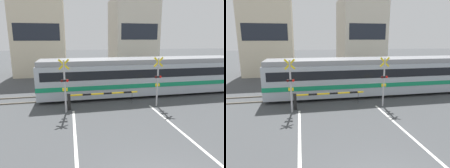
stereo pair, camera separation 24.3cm
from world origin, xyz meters
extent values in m
cube|color=#6B6051|center=(0.00, 10.66, 0.04)|extent=(50.00, 0.10, 0.08)
cube|color=#6B6051|center=(0.00, 12.09, 0.04)|extent=(50.00, 0.10, 0.08)
cube|color=white|center=(2.62, 2.17, 0.00)|extent=(0.14, 12.34, 0.01)
cube|color=#ADB7C1|center=(3.24, 11.38, 1.44)|extent=(16.71, 2.98, 2.42)
cube|color=gray|center=(3.24, 11.38, 2.83)|extent=(16.54, 2.63, 0.36)
cube|color=#148C59|center=(3.24, 11.38, 1.08)|extent=(16.72, 3.04, 0.32)
cube|color=black|center=(3.24, 11.38, 1.98)|extent=(16.04, 3.03, 0.64)
cube|color=black|center=(-5.13, 11.38, 1.98)|extent=(0.03, 2.09, 0.80)
cylinder|color=black|center=(-1.94, 10.66, 0.38)|extent=(0.76, 0.12, 0.76)
cylinder|color=black|center=(-1.94, 12.09, 0.38)|extent=(0.76, 0.12, 0.76)
cylinder|color=black|center=(8.41, 10.66, 0.38)|extent=(0.76, 0.12, 0.76)
cylinder|color=black|center=(8.41, 12.09, 0.38)|extent=(0.76, 0.12, 0.76)
cube|color=black|center=(-2.87, 8.64, 0.56)|extent=(0.20, 0.20, 1.12)
cube|color=yellow|center=(-0.54, 8.64, 0.97)|extent=(4.66, 0.09, 0.09)
cube|color=black|center=(-1.71, 8.64, 0.97)|extent=(0.56, 0.10, 0.10)
cube|color=black|center=(-0.31, 8.64, 0.97)|extent=(0.56, 0.10, 0.10)
cube|color=black|center=(1.09, 8.64, 0.97)|extent=(0.56, 0.10, 0.10)
cylinder|color=black|center=(1.42, 8.64, 0.54)|extent=(0.02, 0.02, 0.78)
cube|color=black|center=(2.87, 14.38, 0.56)|extent=(0.20, 0.20, 1.12)
cube|color=yellow|center=(0.54, 14.38, 0.97)|extent=(4.66, 0.09, 0.09)
cube|color=black|center=(1.71, 14.38, 0.97)|extent=(0.56, 0.10, 0.10)
cube|color=black|center=(0.31, 14.38, 0.97)|extent=(0.56, 0.10, 0.10)
cube|color=black|center=(-1.09, 14.38, 0.97)|extent=(0.56, 0.10, 0.10)
cylinder|color=black|center=(-1.42, 14.38, 0.54)|extent=(0.02, 0.02, 0.78)
cylinder|color=#B2B2B7|center=(-3.07, 8.22, 1.66)|extent=(0.11, 0.11, 3.32)
cube|color=yellow|center=(-3.07, 8.22, 3.05)|extent=(0.68, 0.04, 0.68)
cube|color=yellow|center=(-3.07, 8.22, 3.05)|extent=(0.68, 0.04, 0.68)
cube|color=black|center=(-3.07, 8.22, 2.06)|extent=(0.44, 0.12, 0.12)
cylinder|color=#4C0C0C|center=(-3.24, 8.14, 2.06)|extent=(0.15, 0.03, 0.15)
cylinder|color=red|center=(-2.90, 8.14, 2.06)|extent=(0.15, 0.03, 0.15)
cube|color=yellow|center=(-3.07, 8.20, 1.49)|extent=(0.32, 0.03, 0.20)
cylinder|color=#B2B2B7|center=(3.07, 8.22, 1.66)|extent=(0.11, 0.11, 3.32)
cube|color=yellow|center=(3.07, 8.22, 3.05)|extent=(0.68, 0.04, 0.68)
cube|color=yellow|center=(3.07, 8.22, 3.05)|extent=(0.68, 0.04, 0.68)
cube|color=black|center=(3.07, 8.22, 2.06)|extent=(0.44, 0.12, 0.12)
cylinder|color=#4C0C0C|center=(2.90, 8.14, 2.06)|extent=(0.15, 0.03, 0.15)
cylinder|color=red|center=(3.24, 8.14, 2.06)|extent=(0.15, 0.03, 0.15)
cube|color=yellow|center=(3.07, 8.20, 1.49)|extent=(0.32, 0.03, 0.20)
cube|color=beige|center=(-6.25, 23.77, 4.82)|extent=(6.06, 6.45, 9.64)
cube|color=#1E232D|center=(-6.25, 20.53, 5.30)|extent=(5.09, 0.03, 1.93)
cube|color=beige|center=(6.07, 23.77, 4.93)|extent=(5.71, 6.45, 9.87)
cube|color=#1E232D|center=(6.07, 20.53, 5.43)|extent=(4.79, 0.03, 1.97)
camera|label=1|loc=(-2.69, -4.09, 4.58)|focal=32.00mm
camera|label=2|loc=(-2.45, -4.14, 4.58)|focal=32.00mm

